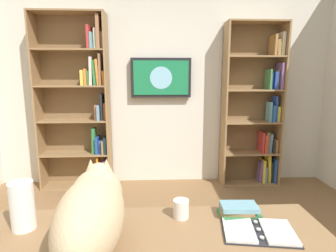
# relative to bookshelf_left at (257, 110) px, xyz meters

# --- Properties ---
(wall_back) EXTENTS (4.52, 0.06, 2.70)m
(wall_back) POSITION_rel_bookshelf_left_xyz_m (1.23, -0.17, 0.34)
(wall_back) COLOR silver
(wall_back) RESTS_ON ground
(bookshelf_left) EXTENTS (0.76, 0.28, 2.11)m
(bookshelf_left) POSITION_rel_bookshelf_left_xyz_m (0.00, 0.00, 0.00)
(bookshelf_left) COLOR #937047
(bookshelf_left) RESTS_ON ground
(bookshelf_right) EXTENTS (0.89, 0.28, 2.20)m
(bookshelf_right) POSITION_rel_bookshelf_left_xyz_m (2.28, -0.00, 0.11)
(bookshelf_right) COLOR #937047
(bookshelf_right) RESTS_ON ground
(wall_mounted_tv) EXTENTS (0.78, 0.07, 0.51)m
(wall_mounted_tv) POSITION_rel_bookshelf_left_xyz_m (1.27, -0.08, 0.41)
(wall_mounted_tv) COLOR black
(cat) EXTENTS (0.26, 0.70, 0.34)m
(cat) POSITION_rel_bookshelf_left_xyz_m (1.62, 2.45, -0.11)
(cat) COLOR #D1B284
(cat) RESTS_ON desk
(open_binder) EXTENTS (0.36, 0.27, 0.02)m
(open_binder) POSITION_rel_bookshelf_left_xyz_m (0.88, 2.37, -0.27)
(open_binder) COLOR #26262B
(open_binder) RESTS_ON desk
(paper_towel_roll) EXTENTS (0.11, 0.11, 0.23)m
(paper_towel_roll) POSITION_rel_bookshelf_left_xyz_m (1.98, 2.28, -0.16)
(paper_towel_roll) COLOR white
(paper_towel_roll) RESTS_ON desk
(coffee_mug) EXTENTS (0.08, 0.08, 0.10)m
(coffee_mug) POSITION_rel_bookshelf_left_xyz_m (1.22, 2.22, -0.23)
(coffee_mug) COLOR white
(coffee_mug) RESTS_ON desk
(desk_book_stack) EXTENTS (0.22, 0.15, 0.06)m
(desk_book_stack) POSITION_rel_bookshelf_left_xyz_m (0.92, 2.21, -0.25)
(desk_book_stack) COLOR #387A47
(desk_book_stack) RESTS_ON desk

